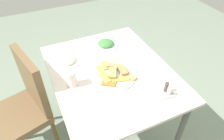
{
  "coord_description": "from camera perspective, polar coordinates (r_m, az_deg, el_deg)",
  "views": [
    {
      "loc": [
        -1.06,
        0.47,
        1.75
      ],
      "look_at": [
        -0.02,
        0.0,
        0.76
      ],
      "focal_mm": 32.85,
      "sensor_mm": 36.0,
      "label": 1
    }
  ],
  "objects": [
    {
      "name": "dining_chair",
      "position": [
        1.72,
        -23.35,
        -8.59
      ],
      "size": [
        0.51,
        0.52,
        0.93
      ],
      "color": "brown",
      "rests_on": "ground_plane"
    },
    {
      "name": "ground_plane",
      "position": [
        2.1,
        -0.24,
        -15.58
      ],
      "size": [
        6.0,
        6.0,
        0.0
      ],
      "primitive_type": "plane",
      "color": "gray"
    },
    {
      "name": "soda_can",
      "position": [
        1.41,
        -11.15,
        -2.33
      ],
      "size": [
        0.08,
        0.08,
        0.12
      ],
      "primitive_type": "cylinder",
      "rotation": [
        0.0,
        0.0,
        3.44
      ],
      "color": "silver",
      "rests_on": "dining_table"
    },
    {
      "name": "fork",
      "position": [
        1.31,
        -4.83,
        -9.43
      ],
      "size": [
        0.2,
        0.06,
        0.0
      ],
      "primitive_type": "cube",
      "rotation": [
        0.0,
        0.0,
        -0.2
      ],
      "color": "silver",
      "rests_on": "paper_napkin"
    },
    {
      "name": "condiment_caddy",
      "position": [
        1.4,
        15.08,
        -5.69
      ],
      "size": [
        0.11,
        0.11,
        0.09
      ],
      "color": "#B2B2B7",
      "rests_on": "dining_table"
    },
    {
      "name": "salad_plate_rice",
      "position": [
        1.64,
        -12.51,
        2.63
      ],
      "size": [
        0.22,
        0.22,
        0.06
      ],
      "color": "white",
      "rests_on": "dining_table"
    },
    {
      "name": "spoon",
      "position": [
        1.31,
        -6.33,
        -9.91
      ],
      "size": [
        0.2,
        0.04,
        0.0
      ],
      "primitive_type": "cube",
      "rotation": [
        0.0,
        0.0,
        -0.12
      ],
      "color": "silver",
      "rests_on": "paper_napkin"
    },
    {
      "name": "salad_plate_greens",
      "position": [
        1.79,
        -1.74,
        7.27
      ],
      "size": [
        0.2,
        0.2,
        0.05
      ],
      "color": "white",
      "rests_on": "dining_table"
    },
    {
      "name": "pide_platter",
      "position": [
        1.49,
        0.4,
        -1.33
      ],
      "size": [
        0.33,
        0.32,
        0.04
      ],
      "color": "white",
      "rests_on": "dining_table"
    },
    {
      "name": "dining_table",
      "position": [
        1.59,
        -0.3,
        -2.54
      ],
      "size": [
        1.06,
        0.86,
        0.73
      ],
      "color": "silver",
      "rests_on": "ground_plane"
    },
    {
      "name": "paper_napkin",
      "position": [
        1.31,
        -5.56,
        -9.78
      ],
      "size": [
        0.15,
        0.15,
        0.0
      ],
      "primitive_type": "cube",
      "rotation": [
        0.0,
        0.0,
        -0.32
      ],
      "color": "white",
      "rests_on": "dining_table"
    }
  ]
}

